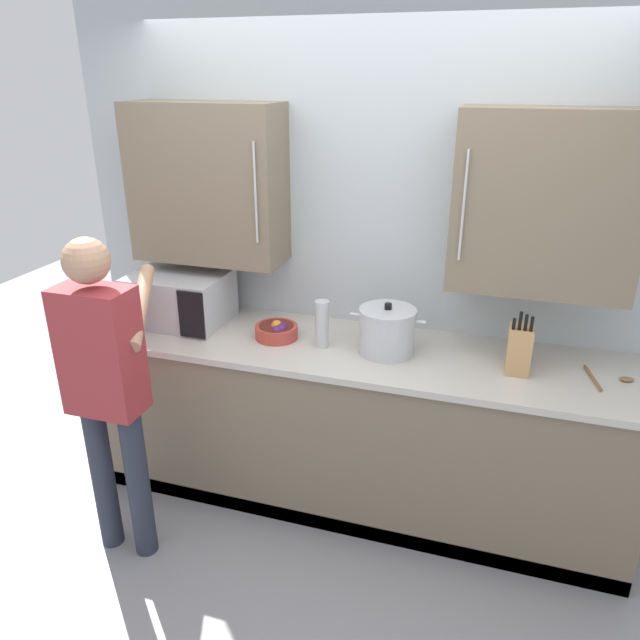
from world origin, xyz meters
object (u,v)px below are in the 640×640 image
object	(u,v)px
microwave_oven	(175,298)
fruit_bowl	(277,331)
knife_block	(519,349)
wooden_spoon	(609,378)
thermos_flask	(322,324)
person_figure	(105,378)
stock_pot	(387,331)

from	to	relation	value
microwave_oven	fruit_bowl	distance (m)	0.64
microwave_oven	knife_block	bearing A→B (deg)	-1.85
wooden_spoon	knife_block	size ratio (longest dim) A/B	0.77
thermos_flask	person_figure	world-z (taller)	person_figure
wooden_spoon	stock_pot	world-z (taller)	stock_pot
person_figure	wooden_spoon	bearing A→B (deg)	18.55
fruit_bowl	knife_block	bearing A→B (deg)	-0.43
microwave_oven	knife_block	size ratio (longest dim) A/B	2.49
stock_pot	person_figure	size ratio (longest dim) A/B	0.24
stock_pot	knife_block	size ratio (longest dim) A/B	1.23
thermos_flask	stock_pot	distance (m)	0.33
thermos_flask	knife_block	bearing A→B (deg)	0.78
person_figure	stock_pot	bearing A→B (deg)	32.25
fruit_bowl	person_figure	world-z (taller)	person_figure
stock_pot	fruit_bowl	distance (m)	0.60
thermos_flask	knife_block	world-z (taller)	knife_block
person_figure	thermos_flask	bearing A→B (deg)	40.44
wooden_spoon	person_figure	world-z (taller)	person_figure
stock_pot	person_figure	distance (m)	1.36
thermos_flask	person_figure	size ratio (longest dim) A/B	0.15
stock_pot	wooden_spoon	bearing A→B (deg)	0.65
thermos_flask	person_figure	bearing A→B (deg)	-139.56
wooden_spoon	knife_block	xyz separation A→B (m)	(-0.41, -0.03, 0.10)
stock_pot	fruit_bowl	bearing A→B (deg)	-179.30
microwave_oven	knife_block	distance (m)	1.86
wooden_spoon	fruit_bowl	xyz separation A→B (m)	(-1.64, -0.02, 0.03)
thermos_flask	fruit_bowl	world-z (taller)	thermos_flask
microwave_oven	fruit_bowl	bearing A→B (deg)	-4.57
wooden_spoon	fruit_bowl	distance (m)	1.64
wooden_spoon	fruit_bowl	world-z (taller)	fruit_bowl
thermos_flask	wooden_spoon	world-z (taller)	thermos_flask
knife_block	microwave_oven	bearing A→B (deg)	178.15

